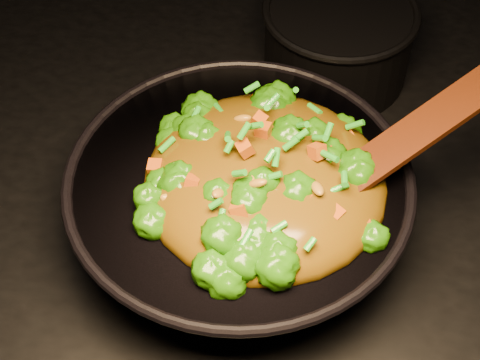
# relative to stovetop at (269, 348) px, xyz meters

# --- Properties ---
(stovetop) EXTENTS (1.20, 0.90, 0.90)m
(stovetop) POSITION_rel_stovetop_xyz_m (0.00, 0.00, 0.00)
(stovetop) COLOR black
(stovetop) RESTS_ON ground
(wok) EXTENTS (0.49, 0.49, 0.11)m
(wok) POSITION_rel_stovetop_xyz_m (-0.04, -0.08, 0.50)
(wok) COLOR black
(wok) RESTS_ON stovetop
(stir_fry) EXTENTS (0.35, 0.35, 0.09)m
(stir_fry) POSITION_rel_stovetop_xyz_m (-0.01, -0.09, 0.60)
(stir_fry) COLOR #256807
(stir_fry) RESTS_ON wok
(spatula) EXTENTS (0.24, 0.19, 0.11)m
(spatula) POSITION_rel_stovetop_xyz_m (0.11, -0.07, 0.60)
(spatula) COLOR #3B1405
(spatula) RESTS_ON wok
(back_pot) EXTENTS (0.27, 0.27, 0.12)m
(back_pot) POSITION_rel_stovetop_xyz_m (0.06, 0.22, 0.51)
(back_pot) COLOR black
(back_pot) RESTS_ON stovetop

